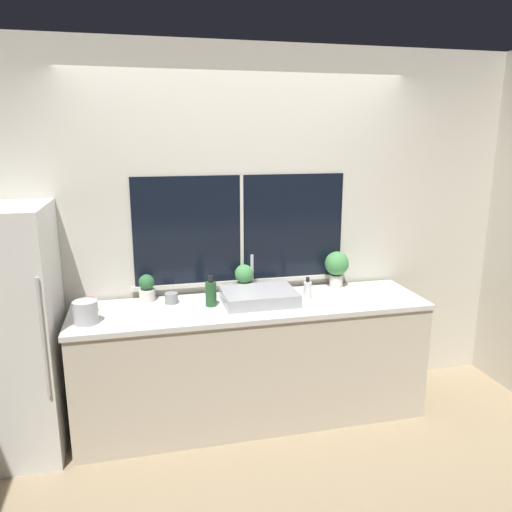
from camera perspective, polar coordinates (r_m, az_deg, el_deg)
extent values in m
plane|color=#937F60|center=(3.69, 0.77, -20.22)|extent=(14.00, 14.00, 0.00)
cube|color=beige|center=(3.81, -1.76, 2.98)|extent=(8.00, 0.06, 2.70)
cube|color=black|center=(3.78, -1.65, 3.15)|extent=(1.61, 0.01, 0.80)
cube|color=beige|center=(3.77, -1.63, 3.13)|extent=(0.02, 0.01, 0.80)
cube|color=beige|center=(3.87, -1.59, -2.96)|extent=(1.67, 0.04, 0.03)
cube|color=beige|center=(5.40, 19.86, 5.32)|extent=(0.06, 7.00, 2.70)
cube|color=beige|center=(3.74, -0.43, -12.17)|extent=(2.49, 0.63, 0.85)
cube|color=silver|center=(3.57, -0.44, -5.76)|extent=(2.52, 0.66, 0.03)
cube|color=silver|center=(3.62, -26.38, -7.83)|extent=(0.60, 0.70, 1.64)
cylinder|color=silver|center=(3.20, -23.16, -8.63)|extent=(0.02, 0.02, 0.74)
cube|color=#ADADB2|center=(3.58, 0.36, -4.64)|extent=(0.52, 0.39, 0.09)
cylinder|color=#B7B7BC|center=(3.80, -0.45, -4.04)|extent=(0.04, 0.04, 0.03)
cylinder|color=#B7B7BC|center=(3.76, -0.46, -1.86)|extent=(0.02, 0.02, 0.27)
cylinder|color=silver|center=(3.71, -12.32, -4.39)|extent=(0.11, 0.11, 0.08)
sphere|color=#2D6638|center=(3.68, -12.40, -2.93)|extent=(0.11, 0.11, 0.11)
cylinder|color=silver|center=(3.78, -1.37, -3.70)|extent=(0.11, 0.11, 0.09)
sphere|color=#478E4C|center=(3.75, -1.38, -2.04)|extent=(0.14, 0.14, 0.14)
cylinder|color=silver|center=(4.00, 9.14, -2.83)|extent=(0.10, 0.10, 0.10)
sphere|color=#478E4C|center=(3.96, 9.22, -0.84)|extent=(0.19, 0.19, 0.19)
cylinder|color=white|center=(3.69, 5.91, -3.91)|extent=(0.06, 0.06, 0.13)
cylinder|color=black|center=(3.66, 5.94, -2.71)|extent=(0.03, 0.03, 0.04)
cylinder|color=#235128|center=(3.52, -5.17, -4.35)|extent=(0.08, 0.08, 0.17)
cylinder|color=black|center=(3.49, -5.21, -2.63)|extent=(0.03, 0.03, 0.05)
cylinder|color=gray|center=(3.62, -9.65, -4.78)|extent=(0.09, 0.09, 0.08)
cylinder|color=#B72D28|center=(3.57, -18.44, -5.36)|extent=(0.08, 0.08, 0.10)
cylinder|color=#B2B2B7|center=(3.37, -18.90, -6.10)|extent=(0.16, 0.16, 0.15)
cone|color=#B2B2B7|center=(3.34, -19.01, -4.76)|extent=(0.13, 0.13, 0.02)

